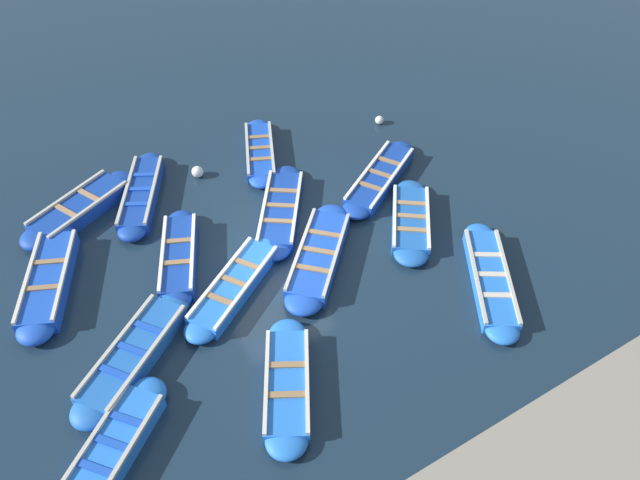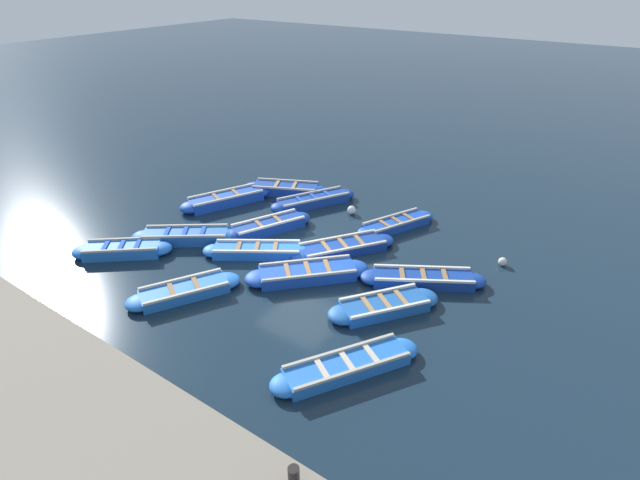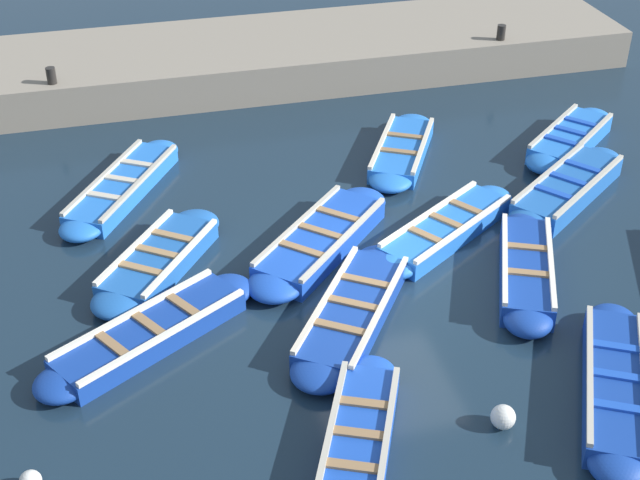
# 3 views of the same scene
# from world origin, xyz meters

# --- Properties ---
(ground_plane) EXTENTS (120.00, 120.00, 0.00)m
(ground_plane) POSITION_xyz_m (0.00, 0.00, 0.00)
(ground_plane) COLOR #162838
(boat_alongside) EXTENTS (3.16, 2.64, 0.38)m
(boat_alongside) POSITION_xyz_m (-1.04, -3.58, 0.16)
(boat_alongside) COLOR #1E59AD
(boat_alongside) RESTS_ON ground
(boat_bow_out) EXTENTS (3.57, 2.83, 0.37)m
(boat_bow_out) POSITION_xyz_m (1.07, -0.88, 0.16)
(boat_bow_out) COLOR navy
(boat_bow_out) RESTS_ON ground
(boat_drifting) EXTENTS (3.37, 2.05, 0.45)m
(boat_drifting) POSITION_xyz_m (0.77, 2.10, 0.20)
(boat_drifting) COLOR navy
(boat_drifting) RESTS_ON ground
(boat_outer_right) EXTENTS (3.55, 2.39, 0.42)m
(boat_outer_right) POSITION_xyz_m (3.55, 2.09, 0.18)
(boat_outer_right) COLOR navy
(boat_outer_right) RESTS_ON ground
(boat_outer_left) EXTENTS (2.62, 3.63, 0.38)m
(boat_outer_left) POSITION_xyz_m (0.83, -3.89, 0.16)
(boat_outer_left) COLOR navy
(boat_outer_left) RESTS_ON ground
(boat_far_corner) EXTENTS (3.33, 2.03, 0.36)m
(boat_far_corner) POSITION_xyz_m (3.65, -1.56, 0.15)
(boat_far_corner) COLOR #1947B7
(boat_far_corner) RESTS_ON ground
(boat_end_of_row) EXTENTS (3.64, 2.66, 0.37)m
(boat_end_of_row) POSITION_xyz_m (-3.64, -3.98, 0.16)
(boat_end_of_row) COLOR blue
(boat_end_of_row) RESTS_ON ground
(boat_mid_row) EXTENTS (2.89, 3.47, 0.44)m
(boat_mid_row) POSITION_xyz_m (-1.44, 3.99, 0.19)
(boat_mid_row) COLOR #1E59AD
(boat_mid_row) RESTS_ON ground
(boat_near_quay) EXTENTS (2.68, 2.98, 0.42)m
(boat_near_quay) POSITION_xyz_m (-3.27, 5.00, 0.18)
(boat_near_quay) COLOR blue
(boat_near_quay) RESTS_ON ground
(boat_broadside) EXTENTS (3.31, 2.34, 0.37)m
(boat_broadside) POSITION_xyz_m (-3.70, 1.53, 0.16)
(boat_broadside) COLOR blue
(boat_broadside) RESTS_ON ground
(boat_centre) EXTENTS (2.63, 3.42, 0.38)m
(boat_centre) POSITION_xyz_m (-0.74, 1.32, 0.16)
(boat_centre) COLOR blue
(boat_centre) RESTS_ON ground
(boat_inner_gap) EXTENTS (3.39, 3.32, 0.41)m
(boat_inner_gap) POSITION_xyz_m (-0.92, -0.86, 0.18)
(boat_inner_gap) COLOR #1947B7
(boat_inner_gap) RESTS_ON ground
(quay_wall) EXTENTS (3.56, 16.78, 0.88)m
(quay_wall) POSITION_xyz_m (-8.57, 0.00, 0.44)
(quay_wall) COLOR gray
(quay_wall) RESTS_ON ground
(bollard_north) EXTENTS (0.20, 0.20, 0.35)m
(bollard_north) POSITION_xyz_m (-7.14, -5.11, 1.06)
(bollard_north) COLOR black
(bollard_north) RESTS_ON quay_wall
(bollard_mid_north) EXTENTS (0.20, 0.20, 0.35)m
(bollard_mid_north) POSITION_xyz_m (-7.14, 5.11, 1.06)
(bollard_mid_north) COLOR black
(bollard_mid_north) RESTS_ON quay_wall
(buoy_orange_near) EXTENTS (0.33, 0.33, 0.33)m
(buoy_orange_near) POSITION_xyz_m (3.70, 0.39, 0.17)
(buoy_orange_near) COLOR silver
(buoy_orange_near) RESTS_ON ground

